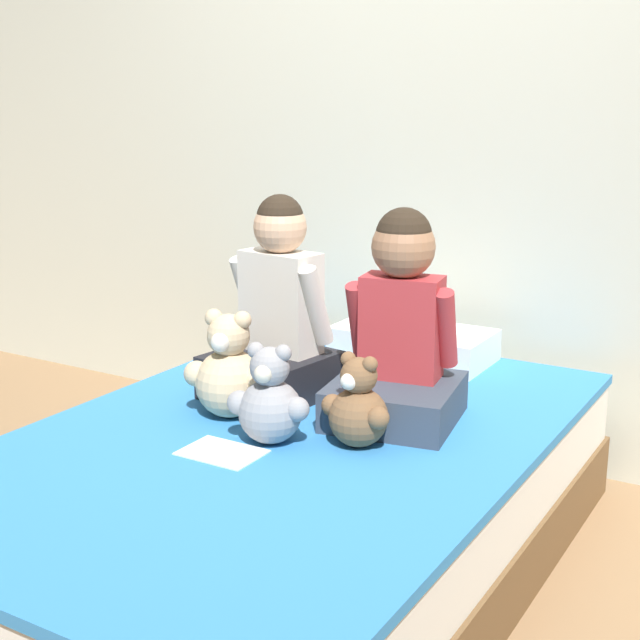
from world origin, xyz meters
TOP-DOWN VIEW (x-y plane):
  - ground_plane at (0.00, 0.00)m, footprint 14.00×14.00m
  - wall_behind_bed at (0.00, 1.15)m, footprint 8.00×0.06m
  - bed at (0.00, 0.00)m, footprint 1.33×2.03m
  - child_on_left at (-0.20, 0.27)m, footprint 0.37×0.38m
  - child_on_right at (0.21, 0.27)m, footprint 0.40×0.41m
  - teddy_bear_held_by_left_child at (-0.21, 0.03)m, footprint 0.26×0.20m
  - teddy_bear_held_by_right_child at (0.22, 0.02)m, footprint 0.21×0.16m
  - teddy_bear_between_children at (0.01, -0.08)m, footprint 0.23×0.17m
  - pillow_at_headboard at (0.00, 0.83)m, footprint 0.54×0.30m
  - sign_card at (-0.06, -0.21)m, footprint 0.21×0.15m

SIDE VIEW (x-z plane):
  - ground_plane at x=0.00m, z-range 0.00..0.00m
  - bed at x=0.00m, z-range 0.00..0.42m
  - sign_card at x=-0.06m, z-range 0.43..0.43m
  - pillow_at_headboard at x=0.00m, z-range 0.43..0.54m
  - teddy_bear_held_by_right_child at x=0.22m, z-range 0.41..0.66m
  - teddy_bear_between_children at x=0.01m, z-range 0.40..0.68m
  - teddy_bear_held_by_left_child at x=-0.21m, z-range 0.40..0.72m
  - child_on_left at x=-0.20m, z-range 0.36..0.98m
  - child_on_right at x=0.21m, z-range 0.37..0.98m
  - wall_behind_bed at x=0.00m, z-range 0.00..2.50m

